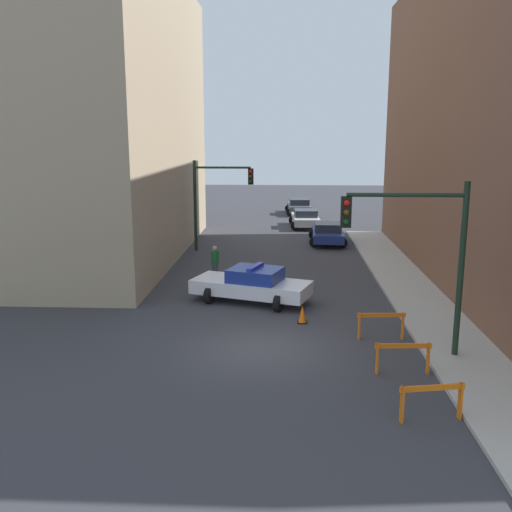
# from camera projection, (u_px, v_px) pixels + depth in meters

# --- Properties ---
(ground_plane) EXTENTS (120.00, 120.00, 0.00)m
(ground_plane) POSITION_uv_depth(u_px,v_px,m) (260.00, 349.00, 17.98)
(ground_plane) COLOR #38383D
(sidewalk_right) EXTENTS (2.40, 44.00, 0.12)m
(sidewalk_right) POSITION_uv_depth(u_px,v_px,m) (460.00, 350.00, 17.66)
(sidewalk_right) COLOR #B2ADA3
(sidewalk_right) RESTS_ON ground_plane
(building_corner_left) EXTENTS (14.00, 20.00, 15.01)m
(building_corner_left) POSITION_uv_depth(u_px,v_px,m) (49.00, 118.00, 30.68)
(building_corner_left) COLOR tan
(building_corner_left) RESTS_ON ground_plane
(traffic_light_near) EXTENTS (3.64, 0.35, 5.20)m
(traffic_light_near) POSITION_uv_depth(u_px,v_px,m) (422.00, 243.00, 16.55)
(traffic_light_near) COLOR black
(traffic_light_near) RESTS_ON sidewalk_right
(traffic_light_far) EXTENTS (3.44, 0.35, 5.20)m
(traffic_light_far) POSITION_uv_depth(u_px,v_px,m) (214.00, 192.00, 32.46)
(traffic_light_far) COLOR black
(traffic_light_far) RESTS_ON ground_plane
(police_car) EXTENTS (5.04, 3.25, 1.52)m
(police_car) POSITION_uv_depth(u_px,v_px,m) (252.00, 284.00, 22.88)
(police_car) COLOR white
(police_car) RESTS_ON ground_plane
(parked_car_near) EXTENTS (2.35, 4.35, 1.31)m
(parked_car_near) POSITION_uv_depth(u_px,v_px,m) (327.00, 233.00, 35.21)
(parked_car_near) COLOR navy
(parked_car_near) RESTS_ON ground_plane
(parked_car_mid) EXTENTS (2.41, 4.38, 1.31)m
(parked_car_mid) POSITION_uv_depth(u_px,v_px,m) (305.00, 218.00, 41.44)
(parked_car_mid) COLOR silver
(parked_car_mid) RESTS_ON ground_plane
(parked_car_far) EXTENTS (2.42, 4.38, 1.31)m
(parked_car_far) POSITION_uv_depth(u_px,v_px,m) (299.00, 206.00, 48.40)
(parked_car_far) COLOR #474C51
(parked_car_far) RESTS_ON ground_plane
(pedestrian_crossing) EXTENTS (0.49, 0.49, 1.66)m
(pedestrian_crossing) POSITION_uv_depth(u_px,v_px,m) (215.00, 263.00, 26.09)
(pedestrian_crossing) COLOR #474C66
(pedestrian_crossing) RESTS_ON ground_plane
(barrier_front) EXTENTS (1.58, 0.43, 0.90)m
(barrier_front) POSITION_uv_depth(u_px,v_px,m) (432.00, 396.00, 13.32)
(barrier_front) COLOR orange
(barrier_front) RESTS_ON ground_plane
(barrier_mid) EXTENTS (1.60, 0.25, 0.90)m
(barrier_mid) POSITION_uv_depth(u_px,v_px,m) (403.00, 353.00, 15.97)
(barrier_mid) COLOR orange
(barrier_mid) RESTS_ON ground_plane
(barrier_back) EXTENTS (1.60, 0.27, 0.90)m
(barrier_back) POSITION_uv_depth(u_px,v_px,m) (381.00, 321.00, 18.68)
(barrier_back) COLOR orange
(barrier_back) RESTS_ON ground_plane
(traffic_cone) EXTENTS (0.36, 0.36, 0.66)m
(traffic_cone) POSITION_uv_depth(u_px,v_px,m) (302.00, 314.00, 20.39)
(traffic_cone) COLOR black
(traffic_cone) RESTS_ON ground_plane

